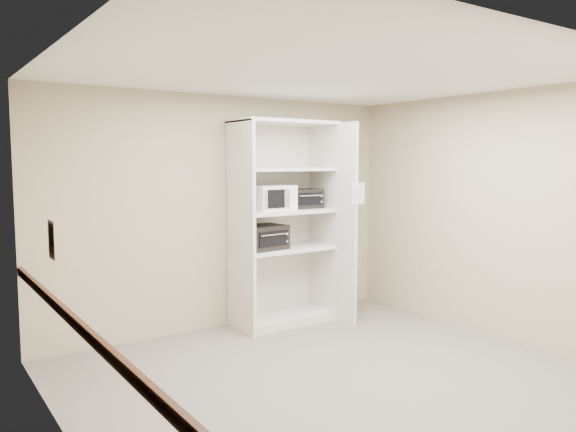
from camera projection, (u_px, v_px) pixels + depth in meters
floor at (333, 377)px, 5.06m from camera, size 4.50×4.00×0.01m
ceiling at (335, 73)px, 4.80m from camera, size 4.50×4.00×0.01m
wall_back at (226, 212)px, 6.57m from camera, size 4.50×0.02×2.70m
wall_front at (549, 263)px, 3.29m from camera, size 4.50×0.02×2.70m
wall_left at (66, 253)px, 3.66m from camera, size 0.02×4.00×2.70m
wall_right at (492, 215)px, 6.20m from camera, size 0.02×4.00×2.70m
shelving_unit at (287, 229)px, 6.72m from camera, size 1.24×0.92×2.42m
microwave at (272, 198)px, 6.57m from camera, size 0.50×0.39×0.29m
toaster_oven_upper at (303, 198)px, 6.88m from camera, size 0.43×0.34×0.24m
toaster_oven_lower at (263, 237)px, 6.53m from camera, size 0.55×0.44×0.28m
paper_sign at (358, 193)px, 6.49m from camera, size 0.19×0.01×0.25m
chair_rail at (72, 319)px, 3.72m from camera, size 0.04×3.98×0.08m
wall_poster at (52, 240)px, 4.04m from camera, size 0.01×0.21×0.29m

